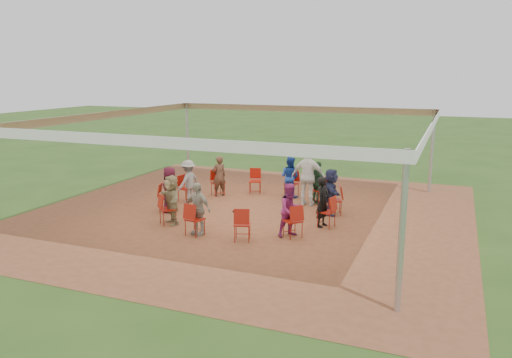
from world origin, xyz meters
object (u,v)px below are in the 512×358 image
at_px(chair_8, 195,219).
at_px(person_seated_5, 170,189).
at_px(chair_9, 242,224).
at_px(chair_10, 293,221).
at_px(chair_1, 320,190).
at_px(chair_4, 218,183).
at_px(chair_0, 335,200).
at_px(chair_2, 291,184).
at_px(person_seated_7, 197,209).
at_px(laptop, 326,193).
at_px(chair_11, 326,212).
at_px(person_seated_3, 219,176).
at_px(chair_3, 255,181).
at_px(chair_7, 168,209).
at_px(cable_coil, 237,211).
at_px(person_seated_0, 331,192).
at_px(person_seated_1, 318,183).
at_px(person_seated_4, 188,181).
at_px(person_seated_6, 172,200).
at_px(person_seated_2, 290,177).
at_px(person_seated_8, 291,210).
at_px(chair_5, 186,189).
at_px(person_seated_9, 323,202).
at_px(standing_person, 308,177).

bearing_deg(chair_8, person_seated_5, 147.66).
distance_m(chair_9, chair_10, 1.35).
distance_m(chair_1, chair_10, 3.68).
distance_m(chair_4, chair_9, 5.03).
height_order(chair_0, chair_4, same).
height_order(chair_2, person_seated_7, person_seated_7).
height_order(chair_1, person_seated_5, person_seated_5).
distance_m(chair_2, laptop, 2.48).
relative_size(chair_8, chair_11, 1.00).
distance_m(chair_1, chair_4, 3.68).
height_order(person_seated_3, person_seated_7, same).
height_order(chair_3, person_seated_3, person_seated_3).
bearing_deg(chair_7, chair_9, 30.00).
distance_m(person_seated_5, cable_coil, 2.21).
relative_size(chair_0, chair_2, 1.00).
relative_size(person_seated_0, person_seated_1, 1.00).
height_order(person_seated_4, person_seated_6, same).
bearing_deg(chair_2, person_seated_3, 32.34).
height_order(chair_2, person_seated_2, person_seated_2).
height_order(chair_10, person_seated_8, person_seated_8).
distance_m(chair_0, person_seated_3, 4.41).
bearing_deg(cable_coil, person_seated_2, 69.84).
distance_m(person_seated_4, laptop, 4.64).
height_order(chair_9, chair_11, same).
bearing_deg(chair_9, person_seated_5, 133.65).
bearing_deg(person_seated_8, chair_3, 74.64).
relative_size(person_seated_4, person_seated_6, 1.00).
distance_m(chair_0, laptop, 0.36).
xyz_separation_m(chair_5, person_seated_9, (4.98, -1.02, 0.27)).
xyz_separation_m(chair_1, person_seated_6, (-3.38, -3.81, 0.27)).
xyz_separation_m(person_seated_4, person_seated_5, (0.08, -1.28, 0.00)).
height_order(chair_8, person_seated_7, person_seated_7).
height_order(chair_10, standing_person, standing_person).
bearing_deg(person_seated_6, chair_8, 9.97).
height_order(chair_1, person_seated_3, person_seated_3).
distance_m(person_seated_0, person_seated_8, 2.48).
bearing_deg(chair_1, chair_4, 45.00).
xyz_separation_m(person_seated_0, person_seated_7, (-2.86, -3.22, 0.00)).
xyz_separation_m(person_seated_0, person_seated_2, (-1.86, 1.65, 0.00)).
xyz_separation_m(chair_8, chair_10, (2.47, 0.82, 0.00)).
bearing_deg(laptop, chair_10, 155.70).
bearing_deg(person_seated_3, chair_2, 152.34).
xyz_separation_m(chair_11, person_seated_4, (-4.98, 1.02, 0.27)).
distance_m(chair_7, person_seated_5, 1.35).
relative_size(chair_11, person_seated_0, 0.63).
distance_m(chair_4, person_seated_5, 2.56).
height_order(chair_2, chair_4, same).
bearing_deg(standing_person, chair_5, 14.31).
bearing_deg(person_seated_8, person_seated_5, 120.00).
bearing_deg(chair_10, person_seated_6, 133.65).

